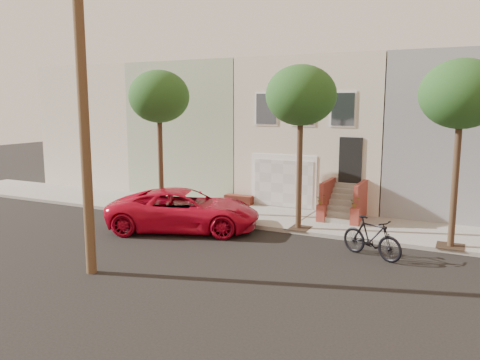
% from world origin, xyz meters
% --- Properties ---
extents(ground, '(90.00, 90.00, 0.00)m').
position_xyz_m(ground, '(0.00, 0.00, 0.00)').
color(ground, black).
rests_on(ground, ground).
extents(sidewalk, '(40.00, 3.70, 0.15)m').
position_xyz_m(sidewalk, '(0.00, 5.35, 0.07)').
color(sidewalk, gray).
rests_on(sidewalk, ground).
extents(house_row, '(33.10, 11.70, 7.00)m').
position_xyz_m(house_row, '(0.00, 11.19, 3.64)').
color(house_row, beige).
rests_on(house_row, sidewalk).
extents(tree_left, '(2.70, 2.57, 6.30)m').
position_xyz_m(tree_left, '(-5.50, 3.90, 5.26)').
color(tree_left, '#2D2116').
rests_on(tree_left, sidewalk).
extents(tree_mid, '(2.70, 2.57, 6.30)m').
position_xyz_m(tree_mid, '(1.00, 3.90, 5.26)').
color(tree_mid, '#2D2116').
rests_on(tree_mid, sidewalk).
extents(tree_right, '(2.70, 2.57, 6.30)m').
position_xyz_m(tree_right, '(6.50, 3.90, 5.26)').
color(tree_right, '#2D2116').
rests_on(tree_right, sidewalk).
extents(pickup_truck, '(6.51, 4.65, 1.65)m').
position_xyz_m(pickup_truck, '(-3.15, 2.13, 0.82)').
color(pickup_truck, red).
rests_on(pickup_truck, ground).
extents(motorcycle, '(2.30, 1.49, 1.34)m').
position_xyz_m(motorcycle, '(4.20, 1.94, 0.67)').
color(motorcycle, black).
rests_on(motorcycle, ground).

